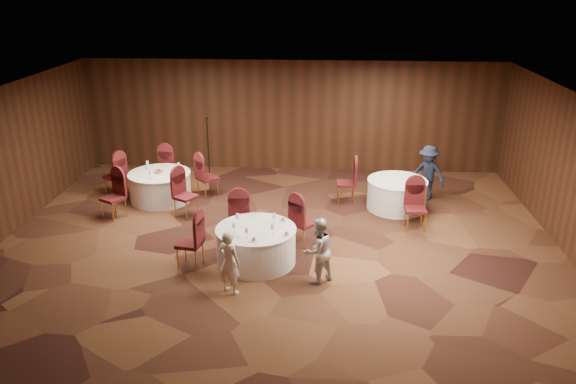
# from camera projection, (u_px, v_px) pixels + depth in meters

# --- Properties ---
(ground) EXTENTS (12.00, 12.00, 0.00)m
(ground) POSITION_uv_depth(u_px,v_px,m) (278.00, 242.00, 12.16)
(ground) COLOR black
(ground) RESTS_ON ground
(room_shell) EXTENTS (12.00, 12.00, 12.00)m
(room_shell) POSITION_uv_depth(u_px,v_px,m) (278.00, 156.00, 11.45)
(room_shell) COLOR silver
(room_shell) RESTS_ON ground
(table_main) EXTENTS (1.60, 1.60, 0.74)m
(table_main) POSITION_uv_depth(u_px,v_px,m) (256.00, 245.00, 11.20)
(table_main) COLOR silver
(table_main) RESTS_ON ground
(table_left) EXTENTS (1.57, 1.57, 0.74)m
(table_left) POSITION_uv_depth(u_px,v_px,m) (160.00, 186.00, 14.31)
(table_left) COLOR silver
(table_left) RESTS_ON ground
(table_right) EXTENTS (1.47, 1.47, 0.74)m
(table_right) POSITION_uv_depth(u_px,v_px,m) (397.00, 194.00, 13.81)
(table_right) COLOR silver
(table_right) RESTS_ON ground
(chairs_main) EXTENTS (2.87, 1.99, 1.00)m
(chairs_main) POSITION_uv_depth(u_px,v_px,m) (246.00, 226.00, 11.74)
(chairs_main) COLOR #380B16
(chairs_main) RESTS_ON ground
(chairs_left) EXTENTS (3.16, 3.04, 1.00)m
(chairs_left) POSITION_uv_depth(u_px,v_px,m) (159.00, 182.00, 14.24)
(chairs_left) COLOR #380B16
(chairs_left) RESTS_ON ground
(chairs_right) EXTENTS (2.05, 2.13, 1.00)m
(chairs_right) POSITION_uv_depth(u_px,v_px,m) (379.00, 195.00, 13.40)
(chairs_right) COLOR #380B16
(chairs_right) RESTS_ON ground
(tabletop_main) EXTENTS (1.13, 1.09, 0.22)m
(tabletop_main) POSITION_uv_depth(u_px,v_px,m) (263.00, 226.00, 10.92)
(tabletop_main) COLOR silver
(tabletop_main) RESTS_ON table_main
(tabletop_left) EXTENTS (0.91, 0.79, 0.22)m
(tabletop_left) POSITION_uv_depth(u_px,v_px,m) (159.00, 170.00, 14.16)
(tabletop_left) COLOR silver
(tabletop_left) RESTS_ON table_left
(tabletop_right) EXTENTS (0.08, 0.08, 0.22)m
(tabletop_right) POSITION_uv_depth(u_px,v_px,m) (410.00, 178.00, 13.36)
(tabletop_right) COLOR silver
(tabletop_right) RESTS_ON table_right
(mic_stand) EXTENTS (0.24, 0.24, 1.76)m
(mic_stand) POSITION_uv_depth(u_px,v_px,m) (209.00, 160.00, 15.84)
(mic_stand) COLOR black
(mic_stand) RESTS_ON ground
(woman_a) EXTENTS (0.53, 0.47, 1.23)m
(woman_a) POSITION_uv_depth(u_px,v_px,m) (229.00, 262.00, 10.04)
(woman_a) COLOR white
(woman_a) RESTS_ON ground
(woman_b) EXTENTS (0.80, 0.78, 1.29)m
(woman_b) POSITION_uv_depth(u_px,v_px,m) (318.00, 251.00, 10.39)
(woman_b) COLOR silver
(woman_b) RESTS_ON ground
(man_c) EXTENTS (1.05, 0.97, 1.42)m
(man_c) POSITION_uv_depth(u_px,v_px,m) (428.00, 173.00, 14.29)
(man_c) COLOR black
(man_c) RESTS_ON ground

